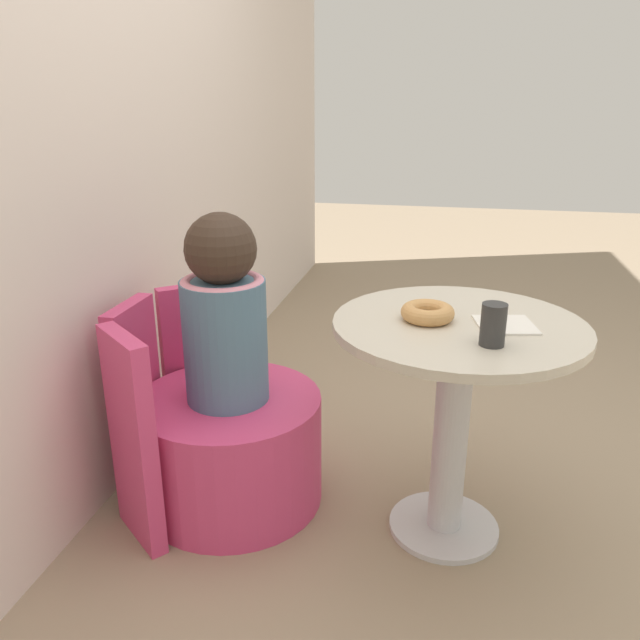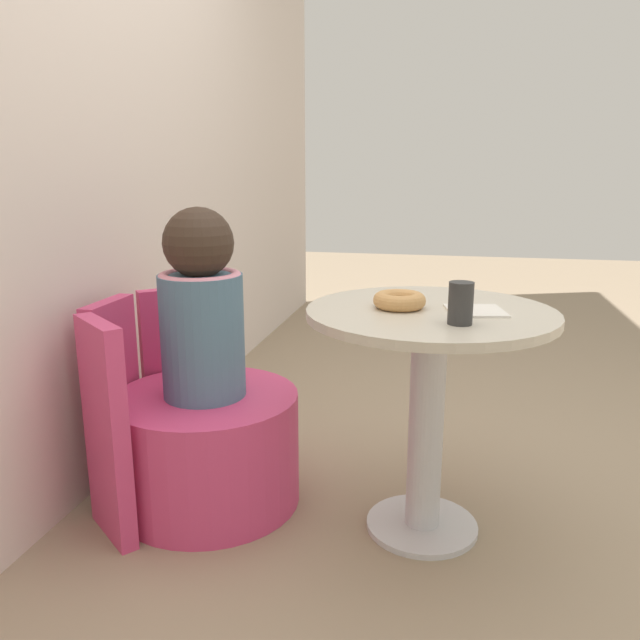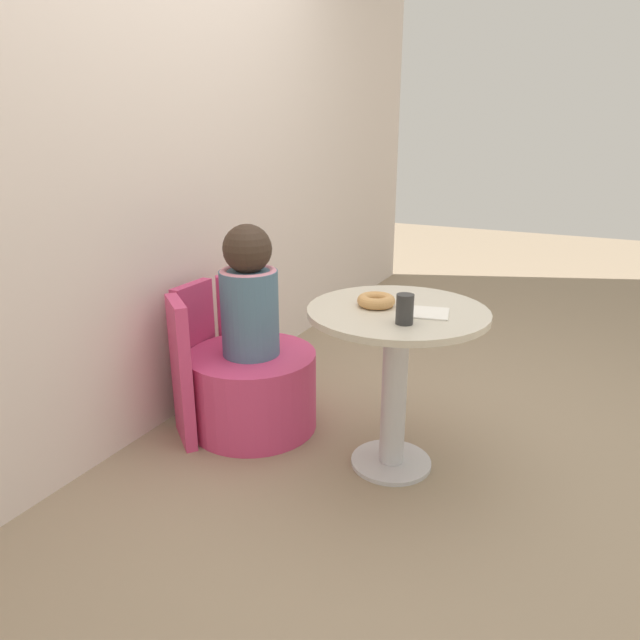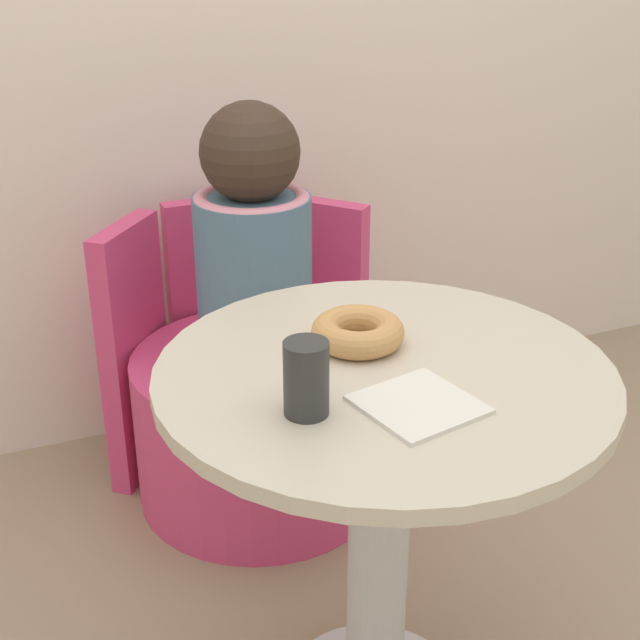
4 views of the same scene
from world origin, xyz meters
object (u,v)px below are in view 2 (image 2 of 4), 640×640
(round_table, at_px, (428,371))
(tub_chair, at_px, (208,448))
(cup, at_px, (461,303))
(donut, at_px, (399,300))
(child_figure, at_px, (201,309))

(round_table, height_order, tub_chair, round_table)
(tub_chair, height_order, cup, cup)
(round_table, xyz_separation_m, cup, (-0.15, -0.08, 0.23))
(round_table, height_order, donut, donut)
(tub_chair, bearing_deg, child_figure, 180.00)
(tub_chair, xyz_separation_m, child_figure, (-0.00, 0.00, 0.45))
(tub_chair, distance_m, child_figure, 0.45)
(child_figure, height_order, cup, child_figure)
(child_figure, bearing_deg, donut, -92.72)
(round_table, distance_m, cup, 0.28)
(child_figure, distance_m, cup, 0.78)
(tub_chair, xyz_separation_m, cup, (-0.18, -0.75, 0.54))
(child_figure, relative_size, donut, 3.98)
(donut, bearing_deg, child_figure, 87.28)
(round_table, distance_m, child_figure, 0.69)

